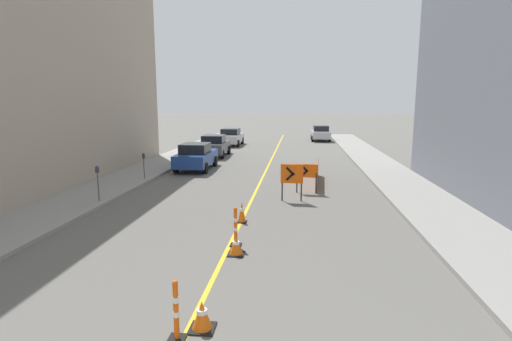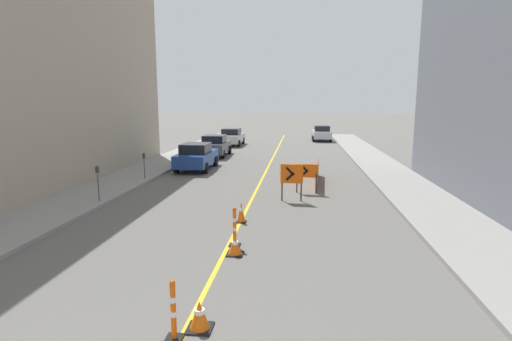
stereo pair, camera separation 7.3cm
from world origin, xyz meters
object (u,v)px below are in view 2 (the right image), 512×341
object	(u,v)px
traffic_cone_fourth	(241,212)
parking_meter_near_curb	(98,176)
arrow_barricade_secondary	(307,172)
parked_car_curb_near	(197,156)
delineator_post_rear	(235,229)
traffic_cone_third	(235,245)
parked_car_opposite_side	(322,133)
arrow_barricade_primary	(292,176)
parking_meter_far_curb	(144,160)
delineator_post_front	(174,315)
parked_car_curb_mid	(215,146)
traffic_cone_second	(199,315)
parked_car_curb_far	(232,137)

from	to	relation	value
traffic_cone_fourth	parking_meter_near_curb	size ratio (longest dim) A/B	0.49
arrow_barricade_secondary	parked_car_curb_near	xyz separation A→B (m)	(-6.48, 5.58, -0.13)
delineator_post_rear	parking_meter_near_curb	size ratio (longest dim) A/B	0.79
delineator_post_rear	parking_meter_near_curb	distance (m)	7.31
traffic_cone_third	parked_car_opposite_side	bearing A→B (deg)	83.18
traffic_cone_fourth	arrow_barricade_primary	world-z (taller)	arrow_barricade_primary
traffic_cone_third	parking_meter_far_curb	size ratio (longest dim) A/B	0.39
parked_car_curb_near	traffic_cone_third	bearing A→B (deg)	-71.86
parking_meter_near_curb	traffic_cone_third	bearing A→B (deg)	-36.75
traffic_cone_fourth	delineator_post_front	xyz separation A→B (m)	(-0.15, -6.81, 0.11)
arrow_barricade_secondary	parked_car_curb_mid	size ratio (longest dim) A/B	0.30
parked_car_curb_near	traffic_cone_second	bearing A→B (deg)	-75.83
arrow_barricade_secondary	parked_car_curb_far	xyz separation A→B (m)	(-6.67, 19.18, -0.13)
traffic_cone_third	parking_meter_near_curb	size ratio (longest dim) A/B	0.36
arrow_barricade_primary	parking_meter_near_curb	distance (m)	7.70
arrow_barricade_secondary	parking_meter_near_curb	size ratio (longest dim) A/B	0.91
parked_car_opposite_side	delineator_post_rear	bearing A→B (deg)	-98.69
traffic_cone_fourth	arrow_barricade_primary	xyz separation A→B (m)	(1.61, 3.15, 0.72)
delineator_post_rear	parked_car_curb_near	size ratio (longest dim) A/B	0.26
arrow_barricade_primary	parked_car_curb_far	size ratio (longest dim) A/B	0.35
traffic_cone_second	arrow_barricade_primary	bearing A→B (deg)	81.68
delineator_post_rear	traffic_cone_third	bearing A→B (deg)	-80.16
traffic_cone_third	parking_meter_far_curb	xyz separation A→B (m)	(-6.22, 9.36, 0.82)
delineator_post_rear	parked_car_opposite_side	size ratio (longest dim) A/B	0.26
parked_car_curb_mid	parked_car_curb_far	distance (m)	7.53
arrow_barricade_primary	parked_car_curb_far	world-z (taller)	parked_car_curb_far
arrow_barricade_primary	parking_meter_far_curb	world-z (taller)	arrow_barricade_primary
delineator_post_rear	parked_car_curb_near	world-z (taller)	parked_car_curb_near
delineator_post_rear	parked_car_curb_far	size ratio (longest dim) A/B	0.26
parking_meter_near_curb	parking_meter_far_curb	size ratio (longest dim) A/B	1.07
traffic_cone_third	parking_meter_near_curb	xyz separation A→B (m)	(-6.22, 4.64, 0.88)
traffic_cone_fourth	parking_meter_near_curb	bearing A→B (deg)	163.57
traffic_cone_fourth	parking_meter_near_curb	xyz separation A→B (m)	(-5.96, 1.76, 0.79)
traffic_cone_third	delineator_post_rear	size ratio (longest dim) A/B	0.46
delineator_post_front	parked_car_curb_mid	bearing A→B (deg)	100.44
arrow_barricade_secondary	parking_meter_near_curb	bearing A→B (deg)	-155.40
arrow_barricade_primary	parking_meter_far_curb	bearing A→B (deg)	159.27
delineator_post_rear	parked_car_opposite_side	xyz separation A→B (m)	(3.99, 31.75, 0.32)
traffic_cone_third	parked_car_curb_mid	size ratio (longest dim) A/B	0.12
traffic_cone_fourth	parked_car_curb_mid	size ratio (longest dim) A/B	0.16
traffic_cone_second	parking_meter_near_curb	xyz separation A→B (m)	(-6.17, 8.21, 0.87)
arrow_barricade_secondary	parked_car_opposite_side	size ratio (longest dim) A/B	0.30
delineator_post_rear	parked_car_curb_mid	size ratio (longest dim) A/B	0.26
arrow_barricade_secondary	parked_car_curb_far	size ratio (longest dim) A/B	0.30
delineator_post_front	parking_meter_far_curb	xyz separation A→B (m)	(-5.81, 13.28, 0.62)
traffic_cone_third	delineator_post_front	distance (m)	3.95
arrow_barricade_primary	parked_car_curb_mid	world-z (taller)	parked_car_curb_mid
traffic_cone_second	parked_car_curb_far	bearing A→B (deg)	98.69
traffic_cone_third	parked_car_curb_near	bearing A→B (deg)	108.82
delineator_post_front	delineator_post_rear	size ratio (longest dim) A/B	0.97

